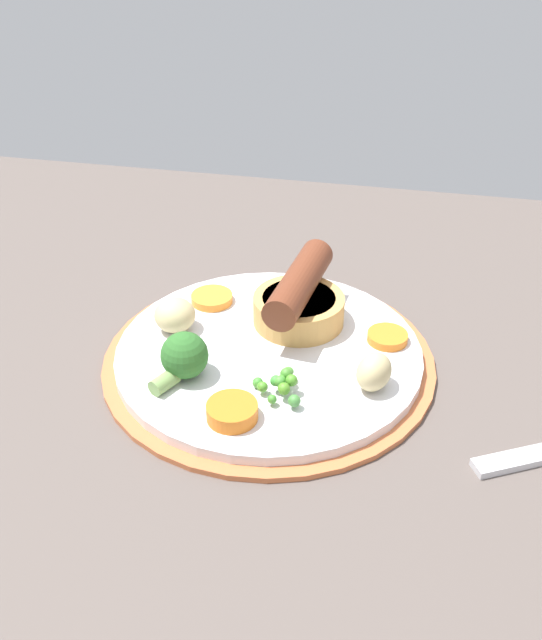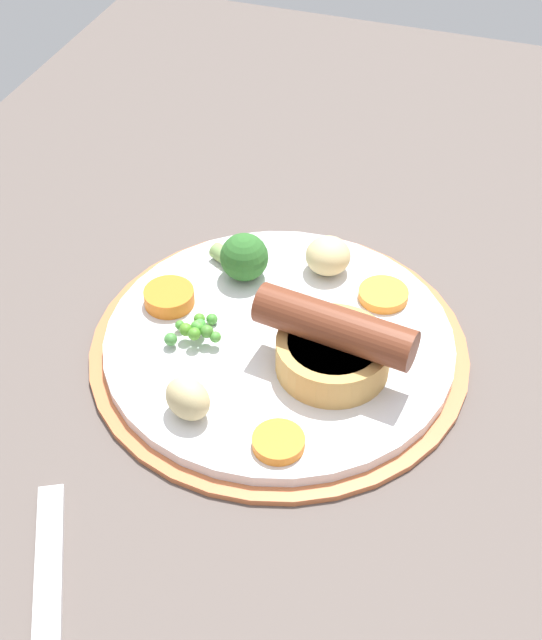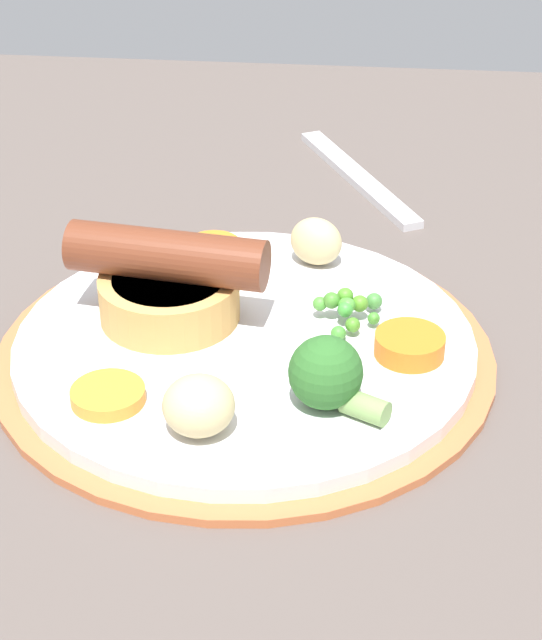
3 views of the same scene
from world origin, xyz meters
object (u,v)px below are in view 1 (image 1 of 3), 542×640
object	(u,v)px
broccoli_floret_near	(183,357)
carrot_slice_5	(387,337)
dinner_plate	(268,358)
potato_chunk_0	(374,372)
sausage_pudding	(299,300)
carrot_slice_3	(232,412)
potato_chunk_1	(175,315)
carrot_slice_2	(212,298)
pea_pile	(281,384)

from	to	relation	value
broccoli_floret_near	carrot_slice_5	xyz separation A→B (cm)	(-15.69, -8.27, -1.46)
dinner_plate	potato_chunk_0	xyz separation A→B (cm)	(-9.12, 3.12, 2.36)
carrot_slice_5	broccoli_floret_near	bearing A→B (deg)	27.79
sausage_pudding	carrot_slice_3	xyz separation A→B (cm)	(2.58, 13.81, -1.69)
broccoli_floret_near	potato_chunk_0	xyz separation A→B (cm)	(-15.02, -1.62, -0.31)
carrot_slice_3	broccoli_floret_near	bearing A→B (deg)	-39.70
carrot_slice_3	sausage_pudding	bearing A→B (deg)	-100.58
broccoli_floret_near	potato_chunk_0	size ratio (longest dim) A/B	1.59
potato_chunk_0	potato_chunk_1	distance (cm)	18.37
carrot_slice_3	carrot_slice_2	bearing A→B (deg)	-68.96
sausage_pudding	potato_chunk_1	size ratio (longest dim) A/B	3.23
broccoli_floret_near	potato_chunk_1	world-z (taller)	broccoli_floret_near
pea_pile	potato_chunk_0	world-z (taller)	potato_chunk_0
sausage_pudding	potato_chunk_0	distance (cm)	10.90
carrot_slice_2	carrot_slice_5	xyz separation A→B (cm)	(-16.59, 3.01, -0.00)
sausage_pudding	carrot_slice_5	bearing A→B (deg)	-92.05
dinner_plate	sausage_pudding	world-z (taller)	sausage_pudding
pea_pile	carrot_slice_3	xyz separation A→B (cm)	(3.00, 3.49, -0.37)
potato_chunk_0	carrot_slice_5	world-z (taller)	potato_chunk_0
sausage_pudding	potato_chunk_0	xyz separation A→B (cm)	(-7.37, 7.99, -0.79)
potato_chunk_1	carrot_slice_2	size ratio (longest dim) A/B	0.93
sausage_pudding	broccoli_floret_near	xyz separation A→B (cm)	(7.65, 9.61, -0.48)
pea_pile	broccoli_floret_near	distance (cm)	8.14
potato_chunk_0	pea_pile	bearing A→B (deg)	18.53
carrot_slice_5	sausage_pudding	bearing A→B (deg)	-9.44
broccoli_floret_near	carrot_slice_2	size ratio (longest dim) A/B	1.38
carrot_slice_2	pea_pile	bearing A→B (deg)	126.75
potato_chunk_0	potato_chunk_1	size ratio (longest dim) A/B	0.93
pea_pile	carrot_slice_5	world-z (taller)	pea_pile
pea_pile	potato_chunk_1	bearing A→B (deg)	-32.59
potato_chunk_1	carrot_slice_3	size ratio (longest dim) A/B	0.93
dinner_plate	carrot_slice_2	bearing A→B (deg)	-43.96
carrot_slice_2	carrot_slice_3	bearing A→B (deg)	111.04
sausage_pudding	carrot_slice_2	bearing A→B (deg)	86.28
sausage_pudding	carrot_slice_3	distance (cm)	14.15
carrot_slice_2	carrot_slice_3	xyz separation A→B (cm)	(-5.96, 15.49, 0.25)
potato_chunk_0	carrot_slice_5	bearing A→B (deg)	-95.77
sausage_pudding	carrot_slice_2	xyz separation A→B (cm)	(8.54, -1.68, -1.94)
potato_chunk_0	carrot_slice_3	xyz separation A→B (cm)	(9.95, 5.82, -0.90)
potato_chunk_0	carrot_slice_2	world-z (taller)	potato_chunk_0
dinner_plate	carrot_slice_3	size ratio (longest dim) A/B	7.29
dinner_plate	pea_pile	xyz separation A→B (cm)	(-2.17, 5.45, 1.83)
broccoli_floret_near	carrot_slice_5	size ratio (longest dim) A/B	1.53
carrot_slice_2	dinner_plate	bearing A→B (deg)	136.04
broccoli_floret_near	pea_pile	bearing A→B (deg)	-68.22
dinner_plate	potato_chunk_0	world-z (taller)	potato_chunk_0
dinner_plate	carrot_slice_5	xyz separation A→B (cm)	(-9.80, -3.53, 1.21)
dinner_plate	carrot_slice_5	distance (cm)	10.48
broccoli_floret_near	potato_chunk_1	xyz separation A→B (cm)	(2.77, -6.21, -0.35)
sausage_pudding	potato_chunk_0	bearing A→B (deg)	-129.91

